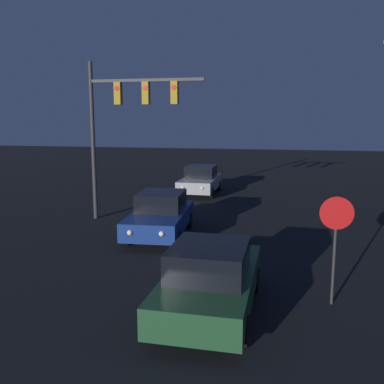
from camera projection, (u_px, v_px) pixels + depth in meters
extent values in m
cube|color=#1E4728|center=(211.00, 284.00, 9.61)|extent=(1.94, 4.41, 0.64)
cube|color=black|center=(209.00, 260.00, 9.29)|extent=(1.63, 1.95, 0.66)
cylinder|color=black|center=(187.00, 274.00, 11.16)|extent=(0.21, 0.62, 0.62)
cylinder|color=black|center=(254.00, 279.00, 10.78)|extent=(0.21, 0.62, 0.62)
cylinder|color=black|center=(156.00, 321.00, 8.54)|extent=(0.21, 0.62, 0.62)
cylinder|color=black|center=(243.00, 331.00, 8.16)|extent=(0.21, 0.62, 0.62)
sphere|color=#F9EFC6|center=(207.00, 251.00, 11.84)|extent=(0.18, 0.18, 0.18)
sphere|color=#F9EFC6|center=(244.00, 253.00, 11.61)|extent=(0.18, 0.18, 0.18)
cube|color=navy|center=(160.00, 219.00, 15.83)|extent=(2.21, 4.51, 0.64)
cube|color=black|center=(161.00, 201.00, 15.93)|extent=(1.75, 2.04, 0.66)
cylinder|color=black|center=(177.00, 239.00, 14.43)|extent=(0.25, 0.63, 0.62)
cylinder|color=black|center=(127.00, 237.00, 14.67)|extent=(0.25, 0.63, 0.62)
cylinder|color=black|center=(189.00, 220.00, 17.09)|extent=(0.25, 0.63, 0.62)
cylinder|color=black|center=(146.00, 218.00, 17.33)|extent=(0.25, 0.63, 0.62)
sphere|color=#F9EFC6|center=(162.00, 234.00, 13.58)|extent=(0.18, 0.18, 0.18)
sphere|color=#F9EFC6|center=(130.00, 233.00, 13.73)|extent=(0.18, 0.18, 0.18)
cube|color=#99999E|center=(200.00, 183.00, 24.72)|extent=(1.92, 4.40, 0.64)
cube|color=black|center=(201.00, 171.00, 24.82)|extent=(1.62, 1.94, 0.66)
cylinder|color=black|center=(211.00, 193.00, 23.28)|extent=(0.21, 0.62, 0.62)
cylinder|color=black|center=(180.00, 192.00, 23.64)|extent=(0.21, 0.62, 0.62)
cylinder|color=black|center=(219.00, 185.00, 25.91)|extent=(0.21, 0.62, 0.62)
cylinder|color=black|center=(191.00, 184.00, 26.26)|extent=(0.21, 0.62, 0.62)
sphere|color=#F9EFC6|center=(202.00, 188.00, 22.47)|extent=(0.18, 0.18, 0.18)
sphere|color=#F9EFC6|center=(183.00, 188.00, 22.68)|extent=(0.18, 0.18, 0.18)
cylinder|color=#2D2D2D|center=(93.00, 142.00, 18.17)|extent=(0.18, 0.18, 6.63)
cube|color=#2D2D2D|center=(146.00, 80.00, 17.24)|extent=(4.80, 0.12, 0.12)
cube|color=#A57F14|center=(118.00, 93.00, 17.58)|extent=(0.28, 0.28, 0.90)
cylinder|color=red|center=(117.00, 88.00, 17.40)|extent=(0.20, 0.02, 0.20)
cube|color=#A57F14|center=(146.00, 93.00, 17.33)|extent=(0.28, 0.28, 0.90)
cylinder|color=red|center=(145.00, 88.00, 17.15)|extent=(0.20, 0.02, 0.20)
cube|color=#A57F14|center=(175.00, 93.00, 17.07)|extent=(0.28, 0.28, 0.90)
cylinder|color=red|center=(174.00, 87.00, 16.90)|extent=(0.20, 0.02, 0.20)
cylinder|color=#2D2D2D|center=(334.00, 251.00, 9.86)|extent=(0.07, 0.07, 2.57)
cylinder|color=red|center=(337.00, 213.00, 9.68)|extent=(0.76, 0.03, 0.76)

